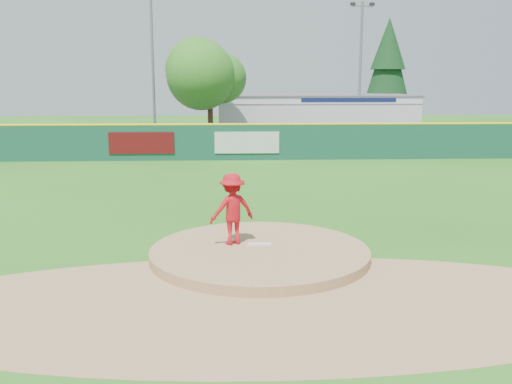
{
  "coord_description": "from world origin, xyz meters",
  "views": [
    {
      "loc": [
        -0.74,
        -13.74,
        4.38
      ],
      "look_at": [
        0.0,
        2.0,
        1.3
      ],
      "focal_mm": 40.0,
      "sensor_mm": 36.0,
      "label": 1
    }
  ],
  "objects_px": {
    "van": "(293,135)",
    "conifer_tree": "(388,67)",
    "pitcher": "(232,209)",
    "light_pole_right": "(360,65)",
    "light_pole_left": "(152,56)",
    "deciduous_tree": "(210,78)",
    "pool_building_grp": "(313,115)"
  },
  "relations": [
    {
      "from": "pool_building_grp",
      "to": "pitcher",
      "type": "bearing_deg",
      "value": -101.96
    },
    {
      "from": "pool_building_grp",
      "to": "deciduous_tree",
      "type": "distance_m",
      "value": 11.01
    },
    {
      "from": "pool_building_grp",
      "to": "deciduous_tree",
      "type": "height_order",
      "value": "deciduous_tree"
    },
    {
      "from": "deciduous_tree",
      "to": "pool_building_grp",
      "type": "bearing_deg",
      "value": 41.16
    },
    {
      "from": "pitcher",
      "to": "pool_building_grp",
      "type": "bearing_deg",
      "value": -125.48
    },
    {
      "from": "deciduous_tree",
      "to": "light_pole_right",
      "type": "relative_size",
      "value": 0.74
    },
    {
      "from": "pitcher",
      "to": "van",
      "type": "xyz_separation_m",
      "value": [
        4.38,
        25.09,
        -0.48
      ]
    },
    {
      "from": "conifer_tree",
      "to": "light_pole_right",
      "type": "bearing_deg",
      "value": -119.74
    },
    {
      "from": "light_pole_left",
      "to": "light_pole_right",
      "type": "distance_m",
      "value": 15.14
    },
    {
      "from": "van",
      "to": "light_pole_right",
      "type": "height_order",
      "value": "light_pole_right"
    },
    {
      "from": "deciduous_tree",
      "to": "light_pole_right",
      "type": "height_order",
      "value": "light_pole_right"
    },
    {
      "from": "van",
      "to": "light_pole_right",
      "type": "bearing_deg",
      "value": -67.65
    },
    {
      "from": "van",
      "to": "conifer_tree",
      "type": "height_order",
      "value": "conifer_tree"
    },
    {
      "from": "pool_building_grp",
      "to": "light_pole_right",
      "type": "bearing_deg",
      "value": -44.95
    },
    {
      "from": "pool_building_grp",
      "to": "deciduous_tree",
      "type": "xyz_separation_m",
      "value": [
        -8.0,
        -6.99,
        2.89
      ]
    },
    {
      "from": "pitcher",
      "to": "deciduous_tree",
      "type": "xyz_separation_m",
      "value": [
        -1.32,
        24.55,
        3.39
      ]
    },
    {
      "from": "pool_building_grp",
      "to": "light_pole_right",
      "type": "xyz_separation_m",
      "value": [
        3.0,
        -2.99,
        3.88
      ]
    },
    {
      "from": "deciduous_tree",
      "to": "conifer_tree",
      "type": "height_order",
      "value": "conifer_tree"
    },
    {
      "from": "light_pole_right",
      "to": "van",
      "type": "bearing_deg",
      "value": -146.89
    },
    {
      "from": "van",
      "to": "conifer_tree",
      "type": "xyz_separation_m",
      "value": [
        9.31,
        10.46,
        4.86
      ]
    },
    {
      "from": "van",
      "to": "light_pole_left",
      "type": "xyz_separation_m",
      "value": [
        -9.69,
        1.46,
        5.37
      ]
    },
    {
      "from": "pitcher",
      "to": "van",
      "type": "height_order",
      "value": "pitcher"
    },
    {
      "from": "pool_building_grp",
      "to": "deciduous_tree",
      "type": "bearing_deg",
      "value": -138.84
    },
    {
      "from": "conifer_tree",
      "to": "light_pole_right",
      "type": "distance_m",
      "value": 8.06
    },
    {
      "from": "light_pole_left",
      "to": "deciduous_tree",
      "type": "bearing_deg",
      "value": -26.57
    },
    {
      "from": "pitcher",
      "to": "light_pole_right",
      "type": "relative_size",
      "value": 0.18
    },
    {
      "from": "conifer_tree",
      "to": "light_pole_left",
      "type": "xyz_separation_m",
      "value": [
        -19.0,
        -9.0,
        0.51
      ]
    },
    {
      "from": "light_pole_left",
      "to": "light_pole_right",
      "type": "xyz_separation_m",
      "value": [
        15.0,
        2.0,
        -0.51
      ]
    },
    {
      "from": "pool_building_grp",
      "to": "conifer_tree",
      "type": "bearing_deg",
      "value": 29.78
    },
    {
      "from": "pitcher",
      "to": "light_pole_right",
      "type": "height_order",
      "value": "light_pole_right"
    },
    {
      "from": "pitcher",
      "to": "conifer_tree",
      "type": "height_order",
      "value": "conifer_tree"
    },
    {
      "from": "van",
      "to": "pool_building_grp",
      "type": "height_order",
      "value": "pool_building_grp"
    }
  ]
}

